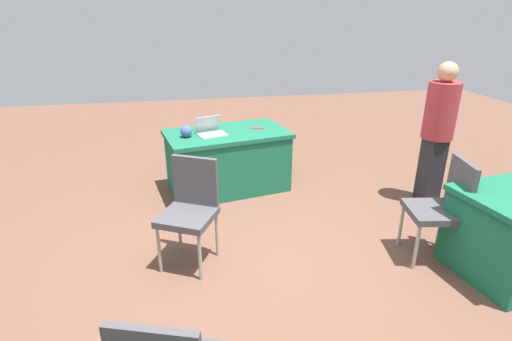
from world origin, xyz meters
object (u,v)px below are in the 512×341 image
Objects in this scene: table_foreground at (228,160)px; scissors_red at (257,128)px; yarn_ball at (186,131)px; chair_tucked_left at (190,206)px; chair_tucked_right at (443,204)px; laptop_silver at (211,131)px; person_attendee_standing at (438,128)px.

table_foreground is 8.87× the size of scissors_red.
table_foreground is 11.47× the size of yarn_ball.
chair_tucked_left is 6.86× the size of yarn_ball.
chair_tucked_right is 2.62m from laptop_silver.
chair_tucked_left is 1.49m from laptop_silver.
chair_tucked_left is 2.23m from chair_tucked_right.
laptop_silver is at bearing 18.12° from table_foreground.
laptop_silver is 0.30m from yarn_ball.
person_attendee_standing is 2.58m from laptop_silver.
chair_tucked_left reaches higher than table_foreground.
scissors_red is at bearing 69.42° from person_attendee_standing.
scissors_red is (1.88, -0.89, -0.16)m from person_attendee_standing.
table_foreground is at bearing 75.08° from person_attendee_standing.
person_attendee_standing is (-2.77, -0.68, 0.36)m from chair_tucked_left.
table_foreground is at bearing 51.78° from chair_tucked_right.
laptop_silver reaches higher than table_foreground.
chair_tucked_right reaches higher than table_foreground.
chair_tucked_right is at bearing -162.11° from chair_tucked_left.
laptop_silver is (-0.31, -1.44, 0.24)m from chair_tucked_left.
chair_tucked_right reaches higher than scissors_red.
scissors_red is at bearing 176.00° from laptop_silver.
chair_tucked_left is 5.31× the size of scissors_red.
laptop_silver reaches higher than yarn_ball.
scissors_red reaches higher than table_foreground.
yarn_ball is (2.75, -0.70, -0.09)m from person_attendee_standing.
scissors_red is at bearing -167.50° from yarn_ball.
person_attendee_standing is 4.18× the size of laptop_silver.
person_attendee_standing is at bearing -0.96° from scissors_red.
chair_tucked_right is 1.25m from person_attendee_standing.
table_foreground is 1.69× the size of chair_tucked_right.
yarn_ball is (0.29, 0.05, 0.03)m from laptop_silver.
table_foreground is 2.47m from person_attendee_standing.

